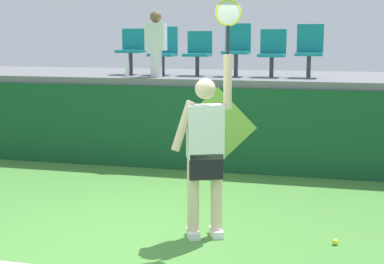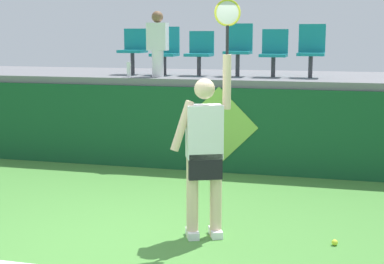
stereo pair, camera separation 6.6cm
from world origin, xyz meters
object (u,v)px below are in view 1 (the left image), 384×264
tennis_ball (335,242)px  stadium_chair_5 (310,49)px  stadium_chair_2 (198,51)px  stadium_chair_0 (132,48)px  water_bottle (127,70)px  spectator_0 (156,43)px  stadium_chair_4 (272,51)px  tennis_player (206,149)px  stadium_chair_3 (237,47)px  stadium_chair_1 (164,49)px

tennis_ball → stadium_chair_5: (-0.54, 3.85, 1.93)m
tennis_ball → stadium_chair_2: size_ratio=0.09×
stadium_chair_0 → water_bottle: bearing=-76.4°
water_bottle → spectator_0: size_ratio=0.23×
stadium_chair_4 → stadium_chair_5: (0.61, 0.01, 0.04)m
tennis_player → stadium_chair_3: size_ratio=2.86×
stadium_chair_4 → tennis_ball: bearing=-73.3°
stadium_chair_0 → stadium_chair_2: size_ratio=1.06×
water_bottle → stadium_chair_2: bearing=34.5°
stadium_chair_5 → stadium_chair_4: bearing=-179.5°
stadium_chair_0 → spectator_0: size_ratio=0.74×
stadium_chair_1 → spectator_0: size_ratio=0.77×
stadium_chair_4 → stadium_chair_2: bearing=-179.9°
tennis_player → water_bottle: size_ratio=10.06×
stadium_chair_0 → spectator_0: 0.75m
stadium_chair_2 → stadium_chair_5: (1.90, 0.01, 0.05)m
tennis_ball → stadium_chair_3: 4.66m
tennis_ball → water_bottle: size_ratio=0.26×
stadium_chair_3 → stadium_chair_5: size_ratio=1.02×
water_bottle → stadium_chair_2: stadium_chair_2 is taller
tennis_player → tennis_ball: size_ratio=38.82×
tennis_player → stadium_chair_3: 4.08m
tennis_player → stadium_chair_0: tennis_player is taller
stadium_chair_4 → water_bottle: bearing=-162.8°
stadium_chair_0 → spectator_0: bearing=-36.7°
stadium_chair_2 → spectator_0: (-0.63, -0.45, 0.15)m
stadium_chair_2 → spectator_0: 0.78m
tennis_ball → stadium_chair_5: size_ratio=0.07×
stadium_chair_3 → stadium_chair_5: 1.22m
water_bottle → stadium_chair_1: bearing=60.0°
stadium_chair_1 → stadium_chair_0: bearing=-179.0°
tennis_player → water_bottle: 3.88m
stadium_chair_5 → stadium_chair_0: bearing=-179.8°
tennis_player → stadium_chair_5: (0.86, 3.94, 0.98)m
tennis_ball → spectator_0: size_ratio=0.06×
tennis_player → stadium_chair_2: (-1.04, 3.93, 0.93)m
stadium_chair_0 → stadium_chair_4: size_ratio=1.02×
stadium_chair_0 → stadium_chair_4: stadium_chair_0 is taller
stadium_chair_3 → spectator_0: bearing=-160.8°
stadium_chair_1 → stadium_chair_3: stadium_chair_3 is taller
stadium_chair_1 → stadium_chair_3: size_ratio=0.94×
water_bottle → stadium_chair_3: bearing=22.9°
stadium_chair_3 → stadium_chair_5: (1.22, 0.00, -0.01)m
tennis_ball → stadium_chair_2: (-2.44, 3.85, 1.88)m
stadium_chair_3 → spectator_0: size_ratio=0.82×
stadium_chair_0 → spectator_0: spectator_0 is taller
tennis_player → tennis_ball: 1.69m
water_bottle → stadium_chair_4: size_ratio=0.32×
stadium_chair_0 → stadium_chair_4: (2.51, 0.00, -0.03)m
tennis_ball → stadium_chair_0: bearing=133.6°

